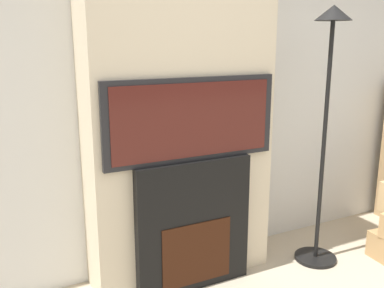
# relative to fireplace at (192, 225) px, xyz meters

# --- Properties ---
(wall_back) EXTENTS (6.00, 0.06, 2.70)m
(wall_back) POSITION_rel_fireplace_xyz_m (0.00, 0.39, 0.92)
(wall_back) COLOR silver
(wall_back) RESTS_ON ground_plane
(chimney_breast) EXTENTS (1.23, 0.35, 2.70)m
(chimney_breast) POSITION_rel_fireplace_xyz_m (0.00, 0.18, 0.92)
(chimney_breast) COLOR beige
(chimney_breast) RESTS_ON ground_plane
(fireplace) EXTENTS (0.79, 0.15, 0.87)m
(fireplace) POSITION_rel_fireplace_xyz_m (0.00, 0.00, 0.00)
(fireplace) COLOR black
(fireplace) RESTS_ON ground_plane
(television) EXTENTS (1.14, 0.07, 0.52)m
(television) POSITION_rel_fireplace_xyz_m (0.00, -0.00, 0.70)
(television) COLOR black
(television) RESTS_ON fireplace
(floor_lamp) EXTENTS (0.31, 0.31, 1.83)m
(floor_lamp) POSITION_rel_fireplace_xyz_m (0.98, -0.12, 0.79)
(floor_lamp) COLOR black
(floor_lamp) RESTS_ON ground_plane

